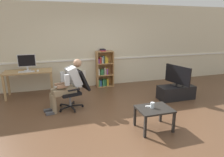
{
  "coord_description": "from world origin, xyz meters",
  "views": [
    {
      "loc": [
        -1.23,
        -3.69,
        2.0
      ],
      "look_at": [
        0.15,
        0.85,
        0.7
      ],
      "focal_mm": 30.8,
      "sensor_mm": 36.0,
      "label": 1
    }
  ],
  "objects_px": {
    "radiator": "(74,80)",
    "tv_stand": "(176,92)",
    "computer_mouse": "(38,71)",
    "office_chair": "(75,87)",
    "coffee_table": "(154,111)",
    "keyboard": "(27,72)",
    "person_seated": "(68,84)",
    "computer_desk": "(29,75)",
    "bookshelf": "(104,69)",
    "tv_screen": "(177,75)",
    "imac_monitor": "(27,61)",
    "drinking_glass": "(152,105)",
    "spare_remote": "(149,106)"
  },
  "relations": [
    {
      "from": "person_seated",
      "to": "tv_screen",
      "type": "distance_m",
      "value": 2.96
    },
    {
      "from": "office_chair",
      "to": "coffee_table",
      "type": "distance_m",
      "value": 2.05
    },
    {
      "from": "imac_monitor",
      "to": "tv_stand",
      "type": "xyz_separation_m",
      "value": [
        3.98,
        -1.54,
        -0.83
      ]
    },
    {
      "from": "keyboard",
      "to": "tv_stand",
      "type": "bearing_deg",
      "value": -18.33
    },
    {
      "from": "bookshelf",
      "to": "drinking_glass",
      "type": "distance_m",
      "value": 3.03
    },
    {
      "from": "office_chair",
      "to": "computer_mouse",
      "type": "bearing_deg",
      "value": -154.36
    },
    {
      "from": "computer_mouse",
      "to": "radiator",
      "type": "distance_m",
      "value": 1.27
    },
    {
      "from": "keyboard",
      "to": "coffee_table",
      "type": "height_order",
      "value": "keyboard"
    },
    {
      "from": "imac_monitor",
      "to": "spare_remote",
      "type": "relative_size",
      "value": 3.29
    },
    {
      "from": "radiator",
      "to": "tv_screen",
      "type": "relative_size",
      "value": 0.94
    },
    {
      "from": "tv_stand",
      "to": "tv_screen",
      "type": "relative_size",
      "value": 1.24
    },
    {
      "from": "imac_monitor",
      "to": "bookshelf",
      "type": "xyz_separation_m",
      "value": [
        2.34,
        0.21,
        -0.44
      ]
    },
    {
      "from": "computer_desk",
      "to": "office_chair",
      "type": "relative_size",
      "value": 1.35
    },
    {
      "from": "radiator",
      "to": "coffee_table",
      "type": "distance_m",
      "value": 3.38
    },
    {
      "from": "coffee_table",
      "to": "spare_remote",
      "type": "relative_size",
      "value": 4.42
    },
    {
      "from": "computer_desk",
      "to": "radiator",
      "type": "relative_size",
      "value": 1.7
    },
    {
      "from": "computer_desk",
      "to": "computer_mouse",
      "type": "relative_size",
      "value": 13.12
    },
    {
      "from": "computer_mouse",
      "to": "drinking_glass",
      "type": "distance_m",
      "value": 3.46
    },
    {
      "from": "office_chair",
      "to": "spare_remote",
      "type": "xyz_separation_m",
      "value": [
        1.29,
        -1.45,
        -0.07
      ]
    },
    {
      "from": "tv_stand",
      "to": "drinking_glass",
      "type": "height_order",
      "value": "drinking_glass"
    },
    {
      "from": "radiator",
      "to": "tv_stand",
      "type": "bearing_deg",
      "value": -35.06
    },
    {
      "from": "tv_screen",
      "to": "computer_desk",
      "type": "bearing_deg",
      "value": 55.78
    },
    {
      "from": "bookshelf",
      "to": "radiator",
      "type": "height_order",
      "value": "bookshelf"
    },
    {
      "from": "tv_stand",
      "to": "tv_screen",
      "type": "height_order",
      "value": "tv_screen"
    },
    {
      "from": "person_seated",
      "to": "coffee_table",
      "type": "height_order",
      "value": "person_seated"
    },
    {
      "from": "person_seated",
      "to": "coffee_table",
      "type": "distance_m",
      "value": 2.16
    },
    {
      "from": "radiator",
      "to": "tv_stand",
      "type": "distance_m",
      "value": 3.22
    },
    {
      "from": "person_seated",
      "to": "tv_screen",
      "type": "relative_size",
      "value": 1.5
    },
    {
      "from": "keyboard",
      "to": "bookshelf",
      "type": "height_order",
      "value": "bookshelf"
    },
    {
      "from": "computer_desk",
      "to": "bookshelf",
      "type": "height_order",
      "value": "bookshelf"
    },
    {
      "from": "computer_desk",
      "to": "tv_stand",
      "type": "distance_m",
      "value": 4.25
    },
    {
      "from": "computer_desk",
      "to": "tv_screen",
      "type": "distance_m",
      "value": 4.23
    },
    {
      "from": "drinking_glass",
      "to": "tv_screen",
      "type": "bearing_deg",
      "value": 41.32
    },
    {
      "from": "computer_mouse",
      "to": "office_chair",
      "type": "height_order",
      "value": "office_chair"
    },
    {
      "from": "person_seated",
      "to": "coffee_table",
      "type": "xyz_separation_m",
      "value": [
        1.53,
        -1.49,
        -0.27
      ]
    },
    {
      "from": "imac_monitor",
      "to": "drinking_glass",
      "type": "relative_size",
      "value": 4.41
    },
    {
      "from": "person_seated",
      "to": "imac_monitor",
      "type": "bearing_deg",
      "value": -157.05
    },
    {
      "from": "bookshelf",
      "to": "tv_screen",
      "type": "bearing_deg",
      "value": -46.83
    },
    {
      "from": "computer_mouse",
      "to": "coffee_table",
      "type": "relative_size",
      "value": 0.15
    },
    {
      "from": "computer_desk",
      "to": "keyboard",
      "type": "distance_m",
      "value": 0.19
    },
    {
      "from": "radiator",
      "to": "office_chair",
      "type": "bearing_deg",
      "value": -94.68
    },
    {
      "from": "person_seated",
      "to": "coffee_table",
      "type": "bearing_deg",
      "value": 31.46
    },
    {
      "from": "office_chair",
      "to": "tv_screen",
      "type": "height_order",
      "value": "office_chair"
    },
    {
      "from": "bookshelf",
      "to": "spare_remote",
      "type": "relative_size",
      "value": 8.52
    },
    {
      "from": "tv_screen",
      "to": "spare_remote",
      "type": "relative_size",
      "value": 5.49
    },
    {
      "from": "keyboard",
      "to": "computer_mouse",
      "type": "distance_m",
      "value": 0.29
    },
    {
      "from": "keyboard",
      "to": "spare_remote",
      "type": "distance_m",
      "value": 3.58
    },
    {
      "from": "imac_monitor",
      "to": "office_chair",
      "type": "relative_size",
      "value": 0.51
    },
    {
      "from": "computer_mouse",
      "to": "person_seated",
      "type": "height_order",
      "value": "person_seated"
    },
    {
      "from": "imac_monitor",
      "to": "tv_stand",
      "type": "height_order",
      "value": "imac_monitor"
    }
  ]
}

